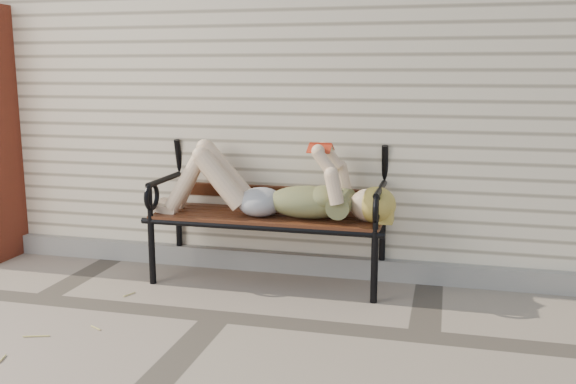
# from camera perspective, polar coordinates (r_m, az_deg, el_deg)

# --- Properties ---
(ground) EXTENTS (80.00, 80.00, 0.00)m
(ground) POSITION_cam_1_polar(r_m,az_deg,el_deg) (4.06, -6.25, -10.95)
(ground) COLOR gray
(ground) RESTS_ON ground
(house_wall) EXTENTS (8.00, 4.00, 3.00)m
(house_wall) POSITION_cam_1_polar(r_m,az_deg,el_deg) (6.66, 2.59, 10.80)
(house_wall) COLOR #F4E1BE
(house_wall) RESTS_ON ground
(foundation_strip) EXTENTS (8.00, 0.10, 0.15)m
(foundation_strip) POSITION_cam_1_polar(r_m,az_deg,el_deg) (4.91, -2.32, -6.10)
(foundation_strip) COLOR gray
(foundation_strip) RESTS_ON ground
(garden_bench) EXTENTS (1.79, 0.71, 1.16)m
(garden_bench) POSITION_cam_1_polar(r_m,az_deg,el_deg) (4.61, -1.45, 0.14)
(garden_bench) COLOR black
(garden_bench) RESTS_ON ground
(reading_woman) EXTENTS (1.69, 0.38, 0.53)m
(reading_woman) POSITION_cam_1_polar(r_m,az_deg,el_deg) (4.46, -1.76, 0.30)
(reading_woman) COLOR #092F43
(reading_woman) RESTS_ON ground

